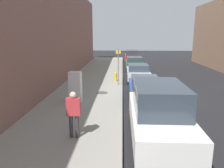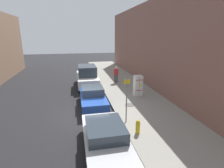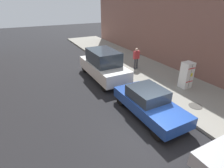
# 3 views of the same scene
# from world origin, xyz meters

# --- Properties ---
(ground_plane) EXTENTS (80.00, 80.00, 0.00)m
(ground_plane) POSITION_xyz_m (0.00, 0.00, 0.00)
(ground_plane) COLOR black
(sidewalk_slab) EXTENTS (4.58, 44.00, 0.15)m
(sidewalk_slab) POSITION_xyz_m (-4.05, 0.00, 0.08)
(sidewalk_slab) COLOR gray
(sidewalk_slab) RESTS_ON ground
(discarded_refrigerator) EXTENTS (0.65, 0.61, 1.70)m
(discarded_refrigerator) POSITION_xyz_m (-4.38, -2.41, 1.00)
(discarded_refrigerator) COLOR white
(discarded_refrigerator) RESTS_ON sidewalk_slab
(manhole_cover) EXTENTS (0.70, 0.70, 0.02)m
(manhole_cover) POSITION_xyz_m (-3.08, -0.48, 0.16)
(manhole_cover) COLOR #47443F
(manhole_cover) RESTS_ON sidewalk_slab
(pedestrian_walking_far) EXTENTS (0.50, 0.23, 1.72)m
(pedestrian_walking_far) POSITION_xyz_m (-3.52, -6.75, 1.16)
(pedestrian_walking_far) COLOR #333338
(pedestrian_walking_far) RESTS_ON sidewalk_slab
(parked_van_white) EXTENTS (1.96, 4.92, 2.13)m
(parked_van_white) POSITION_xyz_m (-0.46, -6.51, 1.05)
(parked_van_white) COLOR silver
(parked_van_white) RESTS_ON ground
(parked_hatchback_blue) EXTENTS (1.75, 4.18, 1.43)m
(parked_hatchback_blue) POSITION_xyz_m (-0.46, -1.24, 0.73)
(parked_hatchback_blue) COLOR #23479E
(parked_hatchback_blue) RESTS_ON ground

